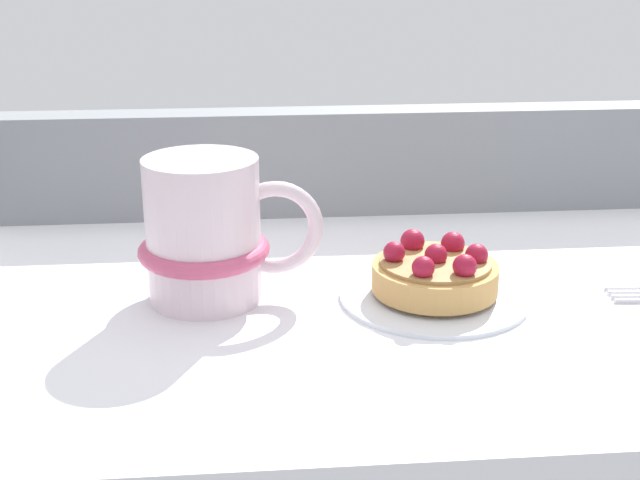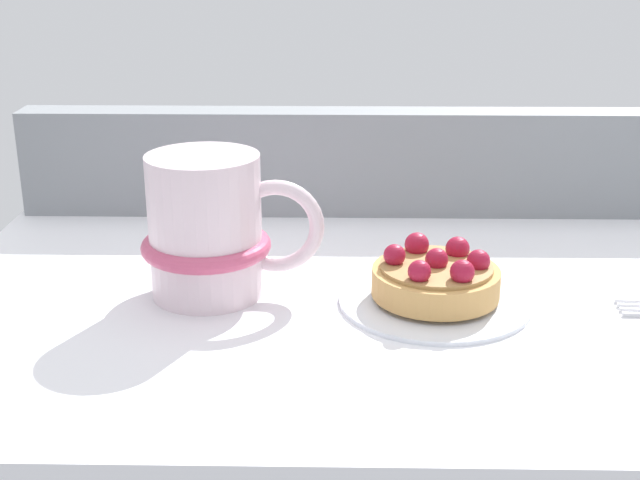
{
  "view_description": "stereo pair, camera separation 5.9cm",
  "coord_description": "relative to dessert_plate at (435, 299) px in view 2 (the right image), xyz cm",
  "views": [
    {
      "loc": [
        -10.57,
        -56.19,
        24.66
      ],
      "look_at": [
        -5.68,
        -0.69,
        4.35
      ],
      "focal_mm": 48.42,
      "sensor_mm": 36.0,
      "label": 1
    },
    {
      "loc": [
        -4.66,
        -56.4,
        24.66
      ],
      "look_at": [
        -5.68,
        -0.69,
        4.35
      ],
      "focal_mm": 48.42,
      "sensor_mm": 36.0,
      "label": 2
    }
  ],
  "objects": [
    {
      "name": "coffee_mug",
      "position": [
        -15.66,
        1.6,
        4.58
      ],
      "size": [
        12.84,
        9.1,
        10.15
      ],
      "color": "silver",
      "rests_on": "ground_plane"
    },
    {
      "name": "ground_plane",
      "position": [
        -2.3,
        1.49,
        -1.85
      ],
      "size": [
        66.82,
        41.85,
        3.09
      ],
      "primitive_type": "cube",
      "color": "white"
    },
    {
      "name": "dessert_plate",
      "position": [
        0.0,
        0.0,
        0.0
      ],
      "size": [
        13.31,
        13.31,
        0.66
      ],
      "color": "silver",
      "rests_on": "ground_plane"
    },
    {
      "name": "window_rail_back",
      "position": [
        -2.3,
        20.5,
        4.37
      ],
      "size": [
        65.49,
        3.84,
        9.37
      ],
      "primitive_type": "cube",
      "color": "gray",
      "rests_on": "ground_plane"
    },
    {
      "name": "raspberry_tart",
      "position": [
        0.02,
        0.03,
        1.67
      ],
      "size": [
        8.81,
        8.81,
        3.57
      ],
      "color": "tan",
      "rests_on": "dessert_plate"
    }
  ]
}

